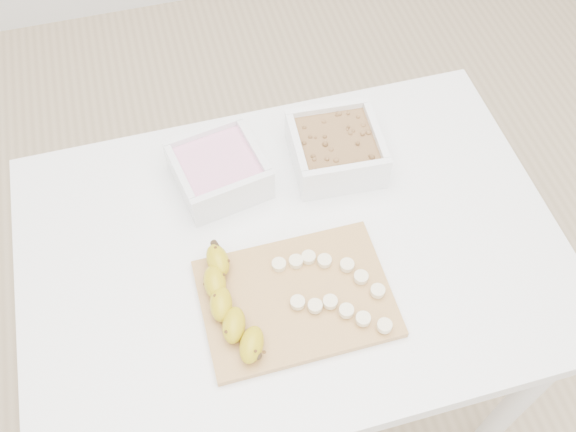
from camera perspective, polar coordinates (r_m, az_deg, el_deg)
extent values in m
plane|color=#C6AD89|center=(1.87, 0.25, -14.70)|extent=(3.50, 3.50, 0.00)
cube|color=white|center=(1.21, 0.38, -3.26)|extent=(1.00, 0.70, 0.04)
cylinder|color=white|center=(1.57, 19.66, -15.29)|extent=(0.05, 0.05, 0.71)
cylinder|color=white|center=(1.69, -17.06, -4.81)|extent=(0.05, 0.05, 0.71)
cylinder|color=white|center=(1.77, 11.59, 1.66)|extent=(0.05, 0.05, 0.71)
cube|color=white|center=(1.25, -6.17, 4.10)|extent=(0.19, 0.19, 0.08)
cube|color=pink|center=(1.25, -6.18, 4.19)|extent=(0.16, 0.16, 0.04)
cube|color=white|center=(1.28, 4.28, 5.99)|extent=(0.18, 0.18, 0.08)
cube|color=brown|center=(1.27, 4.29, 6.09)|extent=(0.15, 0.15, 0.05)
cube|color=tan|center=(1.13, 0.72, -7.31)|extent=(0.33, 0.23, 0.01)
cylinder|color=beige|center=(1.15, -0.82, -4.34)|extent=(0.03, 0.03, 0.01)
cylinder|color=beige|center=(1.15, 0.71, -4.06)|extent=(0.03, 0.03, 0.01)
cylinder|color=beige|center=(1.15, 1.83, -3.69)|extent=(0.03, 0.03, 0.01)
cylinder|color=beige|center=(1.15, 3.26, -4.00)|extent=(0.03, 0.03, 0.01)
cylinder|color=beige|center=(1.15, 5.27, -4.37)|extent=(0.03, 0.03, 0.01)
cylinder|color=beige|center=(1.14, 6.51, -5.42)|extent=(0.03, 0.03, 0.01)
cylinder|color=beige|center=(1.13, 7.98, -6.61)|extent=(0.03, 0.03, 0.01)
cylinder|color=beige|center=(1.11, 0.86, -7.69)|extent=(0.03, 0.03, 0.01)
cylinder|color=beige|center=(1.11, 2.42, -8.00)|extent=(0.03, 0.03, 0.01)
cylinder|color=beige|center=(1.11, 3.77, -7.62)|extent=(0.03, 0.03, 0.01)
cylinder|color=beige|center=(1.10, 5.21, -8.39)|extent=(0.03, 0.03, 0.01)
cylinder|color=beige|center=(1.10, 6.69, -9.07)|extent=(0.03, 0.03, 0.01)
cylinder|color=beige|center=(1.10, 8.58, -9.62)|extent=(0.03, 0.03, 0.01)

